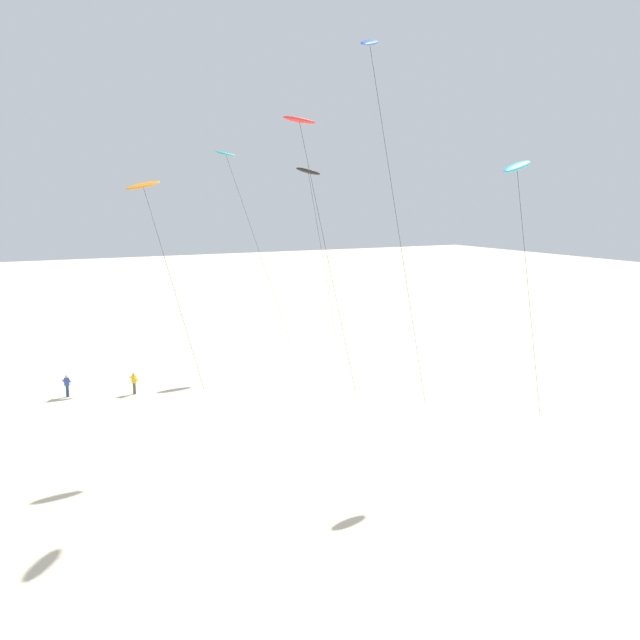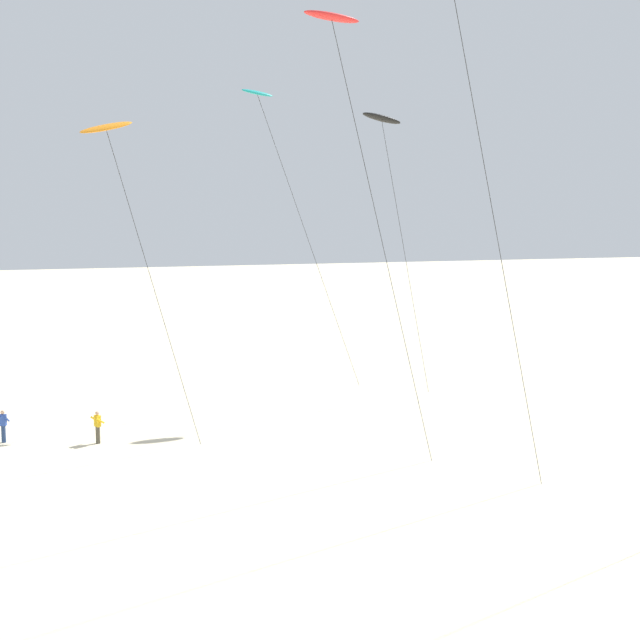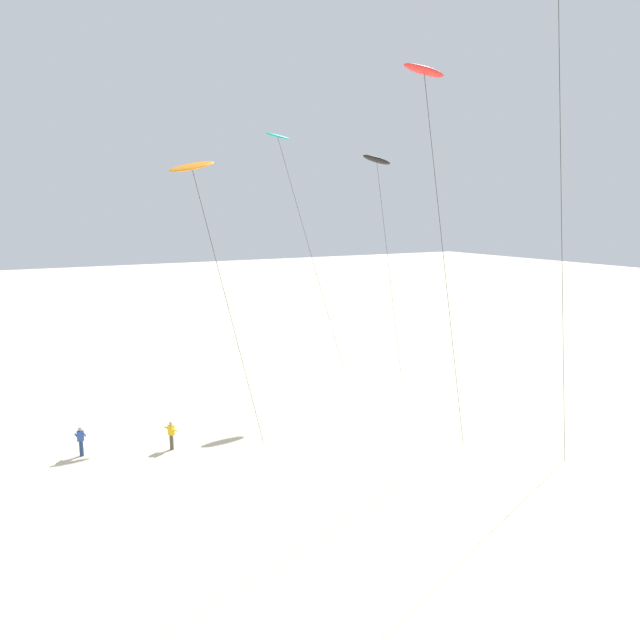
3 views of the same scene
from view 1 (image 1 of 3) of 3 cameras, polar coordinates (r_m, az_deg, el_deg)
name	(u,v)px [view 1 (image 1 of 3)]	position (r m, az deg, el deg)	size (l,w,h in m)	color
ground_plane	(133,433)	(41.53, -16.74, -9.90)	(260.00, 260.00, 0.00)	beige
kite_cyan	(517,169)	(37.93, 17.57, 12.99)	(3.31, 7.27, 16.84)	#33BFE0
kite_blue	(371,48)	(38.15, 4.64, 23.50)	(4.46, 8.28, 23.64)	blue
kite_teal	(228,161)	(56.05, -8.38, 14.19)	(3.61, 8.46, 18.69)	teal
kite_orange	(144,188)	(44.24, -15.78, 11.50)	(2.39, 5.47, 15.88)	orange
kite_black	(309,173)	(56.96, -1.05, 13.27)	(2.27, 5.35, 17.44)	black
kite_red	(300,125)	(40.87, -1.81, 17.39)	(3.03, 7.01, 19.59)	red
kite_flyer_nearest	(134,383)	(49.34, -16.61, -5.50)	(0.72, 0.71, 1.67)	#4C4738
kite_flyer_middle	(67,385)	(50.30, -22.10, -5.54)	(0.64, 0.65, 1.67)	navy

